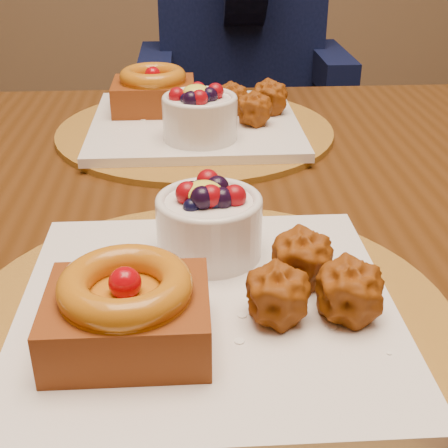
% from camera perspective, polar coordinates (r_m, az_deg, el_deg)
% --- Properties ---
extents(dining_table, '(1.60, 0.90, 0.76)m').
position_cam_1_polar(dining_table, '(0.71, -2.13, -3.53)').
color(dining_table, '#3E210B').
rests_on(dining_table, ground).
extents(place_setting_near, '(0.38, 0.38, 0.09)m').
position_cam_1_polar(place_setting_near, '(0.47, -1.92, -6.40)').
color(place_setting_near, brown).
rests_on(place_setting_near, dining_table).
extents(place_setting_far, '(0.38, 0.38, 0.09)m').
position_cam_1_polar(place_setting_far, '(0.86, -2.88, 9.85)').
color(place_setting_far, brown).
rests_on(place_setting_far, dining_table).
extents(chair_far, '(0.46, 0.46, 0.81)m').
position_cam_1_polar(chair_far, '(1.68, 0.67, 6.84)').
color(chair_far, black).
rests_on(chair_far, ground).
extents(diner, '(0.47, 0.46, 0.77)m').
position_cam_1_polar(diner, '(1.55, 1.48, 19.14)').
color(diner, black).
rests_on(diner, ground).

